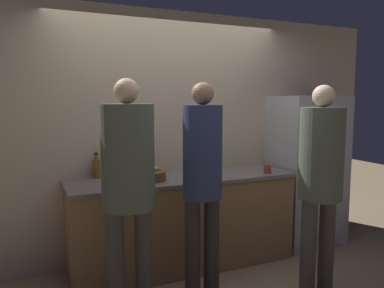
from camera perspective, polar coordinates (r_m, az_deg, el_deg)
The scene contains 11 objects.
ground_plane at distance 3.73m, azimuth 1.03°, elevation -20.06°, with size 14.00×14.00×0.00m, color #9E8460.
wall_back at distance 4.02m, azimuth -3.31°, elevation 1.29°, with size 5.20×0.06×2.60m.
counter at distance 3.88m, azimuth -1.43°, elevation -11.57°, with size 2.27×0.71×0.92m.
refrigerator at distance 4.61m, azimuth 16.95°, elevation -3.78°, with size 0.78×0.64×1.72m.
person_left at distance 2.81m, azimuth -9.69°, elevation -4.75°, with size 0.39×0.39×1.84m.
person_center at distance 3.10m, azimuth 1.60°, elevation -4.57°, with size 0.32×0.32×1.82m.
person_right at distance 3.27m, azimuth 18.99°, elevation -4.15°, with size 0.36×0.36×1.80m.
fruit_bowl at distance 3.57m, azimuth -6.21°, elevation -4.82°, with size 0.28×0.28×0.13m.
utensil_crock at distance 3.79m, azimuth -10.27°, elevation -3.93°, with size 0.12×0.12×0.30m.
bottle_amber at distance 3.77m, azimuth -14.35°, elevation -3.57°, with size 0.07×0.07×0.25m.
cup_red at distance 3.98m, azimuth 11.43°, elevation -3.75°, with size 0.08×0.08×0.09m.
Camera 1 is at (-1.40, -3.02, 1.69)m, focal length 35.00 mm.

